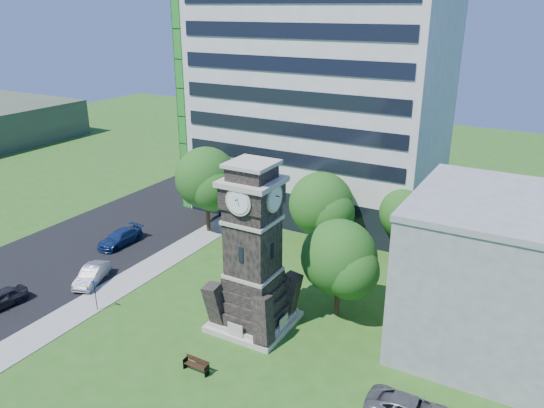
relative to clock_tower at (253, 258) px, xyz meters
The scene contains 15 objects.
ground 6.39m from the clock_tower, 146.32° to the right, with size 160.00×160.00×0.00m, color #2A5618.
sidewalk 13.88m from the clock_tower, 166.50° to the left, with size 3.00×70.00×0.06m, color gray.
street 21.86m from the clock_tower, behind, with size 14.00×80.00×0.02m, color black.
clock_tower is the anchor object (origin of this frame).
office_tall 26.21m from the clock_tower, 104.57° to the left, with size 26.20×15.11×28.60m.
office_low 18.00m from the clock_tower, 19.48° to the left, with size 15.20×12.20×10.40m.
car_street_south 20.15m from the clock_tower, 157.05° to the right, with size 1.64×4.08×1.39m, color black.
car_street_mid 15.69m from the clock_tower, behind, with size 1.50×4.30×1.42m, color gray.
car_street_north 19.65m from the clock_tower, 163.96° to the left, with size 1.97×4.85×1.41m, color navy.
park_bench 7.96m from the clock_tower, 93.37° to the right, with size 1.79×0.48×0.92m.
street_sign 12.65m from the clock_tower, 158.99° to the right, with size 0.61×0.06×2.54m.
tree_nw 17.68m from the clock_tower, 136.39° to the left, with size 6.79×6.17×8.82m.
tree_nc 14.58m from the clock_tower, 95.21° to the left, with size 6.65×6.04×7.35m.
tree_ne 17.84m from the clock_tower, 70.26° to the left, with size 5.17×4.70×6.44m.
tree_east 6.37m from the clock_tower, 40.72° to the left, with size 6.08×5.53×7.52m.
Camera 1 is at (20.44, -26.13, 21.71)m, focal length 35.00 mm.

